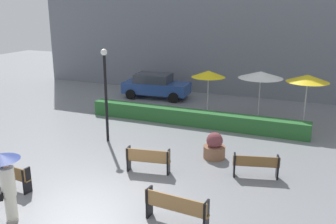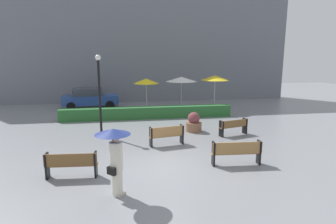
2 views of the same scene
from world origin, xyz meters
TOP-DOWN VIEW (x-y plane):
  - ground_plane at (0.00, 0.00)m, footprint 60.00×60.00m
  - bench_far_right at (4.25, 3.62)m, footprint 1.62×0.73m
  - bench_near_right at (2.77, -0.20)m, footprint 1.87×0.46m
  - bench_mid_center at (0.59, 2.54)m, footprint 1.64×0.61m
  - bench_near_left at (-3.09, -0.35)m, footprint 1.72×0.45m
  - pedestrian_with_umbrella at (-1.61, -1.82)m, footprint 1.00×1.00m
  - planter_pot at (2.43, 4.75)m, footprint 0.86×0.86m
  - lamp_post at (-2.46, 4.76)m, footprint 0.28×0.28m
  - patio_umbrella_yellow at (0.39, 10.44)m, footprint 1.82×1.82m
  - patio_umbrella_white at (3.06, 10.91)m, footprint 2.31×2.31m
  - patio_umbrella_yellow_far at (5.39, 10.11)m, footprint 2.01×2.01m
  - hedge_strip at (0.28, 8.40)m, footprint 11.15×0.70m
  - building_facade at (0.00, 16.00)m, footprint 28.00×1.20m
  - parked_car at (-3.84, 12.89)m, footprint 4.33×2.25m

SIDE VIEW (x-z plane):
  - ground_plane at x=0.00m, z-range 0.00..0.00m
  - hedge_strip at x=0.28m, z-range 0.00..0.76m
  - planter_pot at x=2.43m, z-range -0.07..0.98m
  - bench_far_right at x=4.25m, z-range 0.08..0.90m
  - bench_near_left at x=-3.09m, z-range 0.08..0.94m
  - bench_mid_center at x=0.59m, z-range 0.07..0.97m
  - bench_near_right at x=2.77m, z-range 0.09..1.00m
  - parked_car at x=-3.84m, z-range 0.03..1.60m
  - pedestrian_with_umbrella at x=-1.61m, z-range 0.32..2.33m
  - patio_umbrella_yellow at x=0.39m, z-range 1.04..3.49m
  - patio_umbrella_white at x=3.06m, z-range 1.07..3.58m
  - patio_umbrella_yellow_far at x=5.39m, z-range 1.14..3.78m
  - lamp_post at x=-2.46m, z-range 0.45..4.52m
  - building_facade at x=0.00m, z-range 0.00..11.37m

